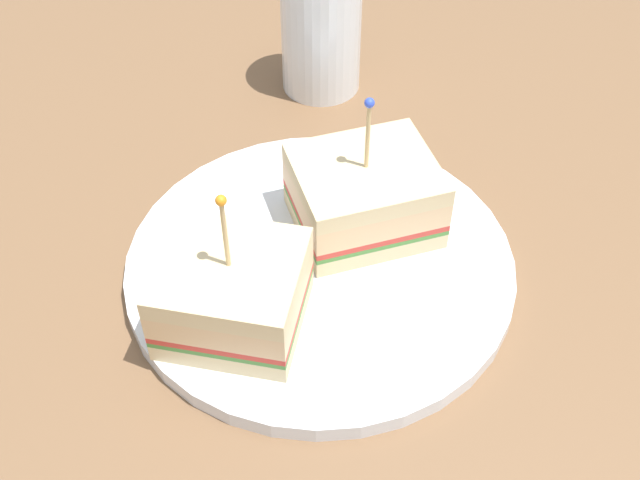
% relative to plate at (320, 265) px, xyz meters
% --- Properties ---
extents(ground_plane, '(1.15, 1.15, 0.02)m').
position_rel_plate_xyz_m(ground_plane, '(0.00, 0.00, -0.02)').
color(ground_plane, brown).
extents(plate, '(0.28, 0.28, 0.01)m').
position_rel_plate_xyz_m(plate, '(0.00, 0.00, 0.00)').
color(plate, white).
rests_on(plate, ground_plane).
extents(sandwich_half_front, '(0.11, 0.10, 0.11)m').
position_rel_plate_xyz_m(sandwich_half_front, '(-0.04, -0.03, 0.03)').
color(sandwich_half_front, beige).
rests_on(sandwich_half_front, plate).
extents(sandwich_half_back, '(0.12, 0.11, 0.11)m').
position_rel_plate_xyz_m(sandwich_half_back, '(0.07, 0.04, 0.03)').
color(sandwich_half_back, beige).
rests_on(sandwich_half_back, plate).
extents(drink_glass, '(0.07, 0.07, 0.11)m').
position_rel_plate_xyz_m(drink_glass, '(-0.04, -0.23, 0.05)').
color(drink_glass, '#B74C33').
rests_on(drink_glass, ground_plane).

